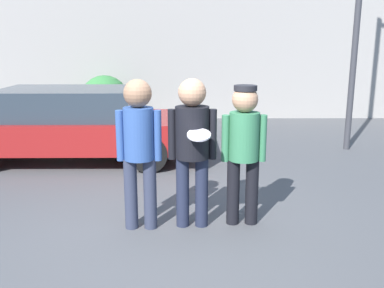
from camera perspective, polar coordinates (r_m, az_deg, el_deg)
ground_plane at (r=5.04m, az=-2.60°, el=-11.28°), size 56.00×56.00×0.00m
storefront_building at (r=12.11m, az=-1.47°, el=13.70°), size 24.00×0.22×4.29m
person_left at (r=4.78m, az=-7.08°, el=0.28°), size 0.51×0.34×1.72m
person_middle_with_frisbee at (r=4.80m, az=0.03°, el=0.61°), size 0.55×0.58×1.72m
person_right at (r=4.92m, az=6.93°, el=0.13°), size 0.51×0.34×1.64m
parked_car_near at (r=8.08m, az=-15.53°, el=2.65°), size 4.56×1.86×1.30m
shrub at (r=11.58m, az=-11.53°, el=5.83°), size 1.28×1.28×1.28m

